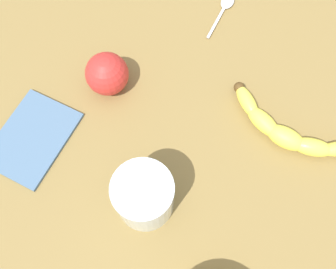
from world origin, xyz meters
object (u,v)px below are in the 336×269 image
object	(u,v)px
smoothie_glass	(144,196)
banana	(289,132)
apple_fruit	(107,74)
teaspoon	(226,4)

from	to	relation	value
smoothie_glass	banana	bearing A→B (deg)	164.27
banana	apple_fruit	distance (cm)	30.99
banana	apple_fruit	xyz separation A→B (cm)	(15.57, -26.73, 1.94)
banana	teaspoon	xyz separation A→B (cm)	(-11.91, -25.60, -1.27)
smoothie_glass	apple_fruit	distance (cm)	21.75
banana	teaspoon	size ratio (longest dim) A/B	2.02
apple_fruit	teaspoon	size ratio (longest dim) A/B	0.66
banana	smoothie_glass	world-z (taller)	smoothie_glass
smoothie_glass	apple_fruit	world-z (taller)	smoothie_glass
banana	teaspoon	bearing A→B (deg)	137.85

